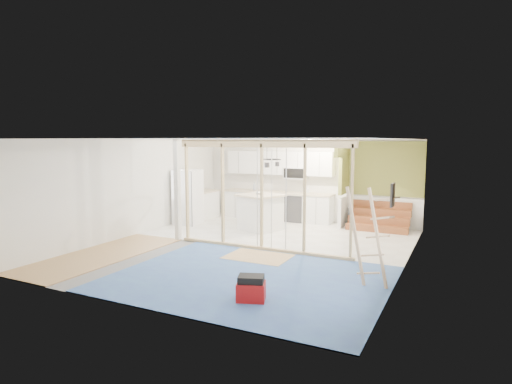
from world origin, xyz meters
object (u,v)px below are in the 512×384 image
at_px(toolbox, 251,289).
at_px(island, 260,213).
at_px(fridge, 188,197).
at_px(ladder, 369,237).

bearing_deg(toolbox, island, 94.39).
distance_m(island, toolbox, 5.45).
xyz_separation_m(fridge, ladder, (6.14, -3.25, 0.05)).
bearing_deg(island, ladder, -21.84).
bearing_deg(ladder, fridge, 162.38).
bearing_deg(island, fridge, -155.64).
distance_m(fridge, island, 2.41).
relative_size(toolbox, ladder, 0.31).
height_order(island, toolbox, island).
distance_m(island, ladder, 5.09).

